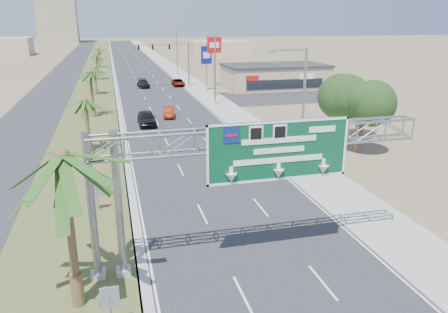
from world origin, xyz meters
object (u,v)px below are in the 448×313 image
(car_left_lane, at_px, (147,118))
(pole_sign_red_near, at_px, (214,49))
(signal_mast, at_px, (178,60))
(pole_sign_blue, at_px, (206,57))
(sign_gantry, at_px, (245,149))
(store_building, at_px, (275,77))
(pole_sign_red_far, at_px, (215,48))
(car_right_lane, at_px, (178,83))
(car_far, at_px, (143,84))
(car_mid_lane, at_px, (169,112))
(palm_near, at_px, (62,157))

(car_left_lane, bearing_deg, pole_sign_red_near, 53.63)
(signal_mast, xyz_separation_m, pole_sign_red_near, (3.83, -13.03, 2.76))
(pole_sign_blue, bearing_deg, sign_gantry, -100.42)
(store_building, height_order, pole_sign_red_far, pole_sign_red_far)
(car_right_lane, bearing_deg, signal_mast, -94.97)
(sign_gantry, height_order, pole_sign_red_near, pole_sign_red_near)
(store_building, xyz_separation_m, car_far, (-23.29, 6.57, -1.29))
(car_mid_lane, bearing_deg, car_far, 98.21)
(pole_sign_red_far, bearing_deg, pole_sign_blue, -117.47)
(store_building, bearing_deg, palm_near, -118.28)
(store_building, height_order, car_left_lane, store_building)
(car_mid_lane, bearing_deg, sign_gantry, -85.63)
(sign_gantry, bearing_deg, car_mid_lane, 88.56)
(palm_near, distance_m, car_left_lane, 35.00)
(palm_near, height_order, store_building, palm_near)
(car_left_lane, distance_m, car_far, 30.67)
(car_mid_lane, xyz_separation_m, pole_sign_blue, (9.27, 19.47, 5.24))
(store_building, relative_size, car_mid_lane, 4.58)
(car_far, bearing_deg, car_left_lane, -96.10)
(signal_mast, bearing_deg, car_right_lane, 83.56)
(palm_near, distance_m, car_mid_lane, 39.35)
(car_mid_lane, bearing_deg, pole_sign_red_near, 60.96)
(pole_sign_blue, relative_size, pole_sign_red_far, 0.90)
(sign_gantry, relative_size, car_left_lane, 3.34)
(palm_near, bearing_deg, pole_sign_red_far, 71.34)
(signal_mast, bearing_deg, car_far, 174.72)
(pole_sign_red_near, relative_size, pole_sign_red_far, 1.10)
(car_far, distance_m, pole_sign_red_far, 14.82)
(sign_gantry, height_order, car_right_lane, sign_gantry)
(sign_gantry, bearing_deg, pole_sign_red_far, 77.87)
(sign_gantry, relative_size, store_building, 0.93)
(signal_mast, relative_size, pole_sign_red_far, 1.17)
(signal_mast, height_order, pole_sign_blue, signal_mast)
(palm_near, distance_m, signal_mast, 65.60)
(car_right_lane, relative_size, pole_sign_red_far, 0.53)
(signal_mast, height_order, store_building, signal_mast)
(signal_mast, height_order, car_right_lane, signal_mast)
(palm_near, height_order, pole_sign_red_near, pole_sign_red_near)
(pole_sign_blue, bearing_deg, pole_sign_red_near, -91.00)
(car_mid_lane, height_order, car_far, car_far)
(pole_sign_red_near, bearing_deg, car_mid_lane, -124.85)
(car_far, bearing_deg, sign_gantry, -92.13)
(store_building, relative_size, car_far, 3.65)
(signal_mast, distance_m, pole_sign_blue, 7.86)
(sign_gantry, distance_m, car_mid_lane, 36.27)
(car_left_lane, relative_size, car_mid_lane, 1.28)
(signal_mast, relative_size, pole_sign_red_near, 1.07)
(store_building, bearing_deg, car_left_lane, -136.47)
(car_mid_lane, bearing_deg, car_left_lane, -123.67)
(sign_gantry, bearing_deg, store_building, 67.64)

